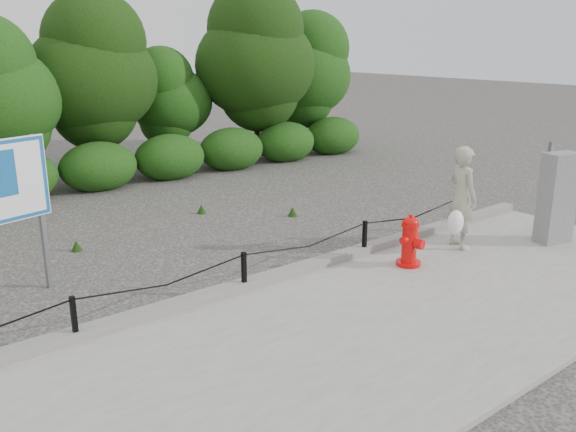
# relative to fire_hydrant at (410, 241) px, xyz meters

# --- Properties ---
(ground) EXTENTS (90.00, 90.00, 0.00)m
(ground) POSITION_rel_fire_hydrant_xyz_m (-2.70, 0.82, -0.49)
(ground) COLOR #2D2B28
(ground) RESTS_ON ground
(sidewalk) EXTENTS (14.00, 4.00, 0.08)m
(sidewalk) POSITION_rel_fire_hydrant_xyz_m (-2.70, -1.18, -0.45)
(sidewalk) COLOR gray
(sidewalk) RESTS_ON ground
(curb) EXTENTS (14.00, 0.22, 0.14)m
(curb) POSITION_rel_fire_hydrant_xyz_m (-2.70, 0.87, -0.34)
(curb) COLOR slate
(curb) RESTS_ON sidewalk
(chain_barrier) EXTENTS (10.06, 0.06, 0.60)m
(chain_barrier) POSITION_rel_fire_hydrant_xyz_m (-2.70, 0.82, -0.03)
(chain_barrier) COLOR black
(chain_barrier) RESTS_ON sidewalk
(treeline) EXTENTS (20.31, 3.80, 5.20)m
(treeline) POSITION_rel_fire_hydrant_xyz_m (-1.32, 9.72, 2.16)
(treeline) COLOR black
(treeline) RESTS_ON ground
(fire_hydrant) EXTENTS (0.47, 0.49, 0.86)m
(fire_hydrant) POSITION_rel_fire_hydrant_xyz_m (0.00, 0.00, 0.00)
(fire_hydrant) COLOR red
(fire_hydrant) RESTS_ON sidewalk
(pedestrian) EXTENTS (0.82, 0.76, 1.81)m
(pedestrian) POSITION_rel_fire_hydrant_xyz_m (1.38, 0.05, 0.47)
(pedestrian) COLOR #A19E8A
(pedestrian) RESTS_ON sidewalk
(utility_cabinet) EXTENTS (0.69, 0.52, 1.81)m
(utility_cabinet) POSITION_rel_fire_hydrant_xyz_m (2.97, -0.84, 0.41)
(utility_cabinet) COLOR gray
(utility_cabinet) RESTS_ON sidewalk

